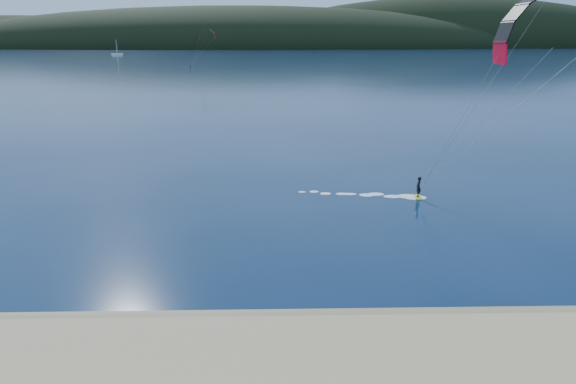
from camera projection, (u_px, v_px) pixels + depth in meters
The scene contains 5 objects.
wet_sand at pixel (227, 324), 24.45m from camera, with size 220.00×2.50×0.10m.
headland at pixel (274, 47), 733.03m from camera, with size 1200.00×310.00×140.00m.
kitesurfer_near at pixel (544, 55), 34.12m from camera, with size 20.86×9.97×15.43m.
kitesurfer_far at pixel (207, 38), 211.94m from camera, with size 12.17×4.94×15.40m.
sailboat at pixel (117, 54), 399.52m from camera, with size 8.83×5.48×12.28m.
Camera 1 is at (2.44, -17.11, 13.24)m, focal length 31.72 mm.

